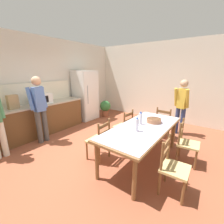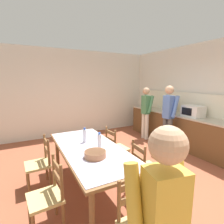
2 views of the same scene
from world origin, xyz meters
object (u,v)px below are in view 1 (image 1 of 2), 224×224
object	(u,v)px
paper_bag	(13,102)
bottle_near_centre	(137,125)
serving_bowl	(154,120)
person_at_counter	(39,107)
refrigerator	(86,95)
chair_side_near_right	(187,143)
potted_plant	(105,107)
bottle_off_centre	(141,119)
microwave	(42,99)
chair_side_near_left	(173,167)
chair_side_far_left	(99,140)
person_by_table	(181,105)
chair_side_far_right	(124,127)
dining_table	(143,130)
chair_head_end	(164,123)

from	to	relation	value
paper_bag	bottle_near_centre	size ratio (longest dim) A/B	1.33
serving_bowl	person_at_counter	world-z (taller)	person_at_counter
paper_bag	serving_bowl	world-z (taller)	paper_bag
refrigerator	chair_side_near_right	xyz separation A→B (m)	(-0.85, -3.82, -0.49)
person_at_counter	potted_plant	distance (m)	2.85
serving_bowl	potted_plant	xyz separation A→B (m)	(1.63, 2.70, -0.44)
bottle_off_centre	chair_side_near_right	size ratio (longest dim) A/B	0.30
microwave	chair_side_near_left	distance (m)	3.89
chair_side_far_left	person_by_table	size ratio (longest dim) A/B	0.56
refrigerator	bottle_off_centre	bearing A→B (deg)	-112.70
paper_bag	chair_side_far_right	size ratio (longest dim) A/B	0.40
dining_table	chair_side_far_left	bearing A→B (deg)	122.55
paper_bag	chair_side_far_left	size ratio (longest dim) A/B	0.40
dining_table	serving_bowl	world-z (taller)	serving_bowl
potted_plant	microwave	bearing A→B (deg)	169.53
dining_table	potted_plant	bearing A→B (deg)	52.56
microwave	chair_side_near_right	world-z (taller)	microwave
chair_side_far_left	person_at_counter	world-z (taller)	person_at_counter
serving_bowl	chair_side_far_left	bearing A→B (deg)	136.18
bottle_off_centre	chair_side_far_left	size ratio (longest dim) A/B	0.30
bottle_near_centre	potted_plant	distance (m)	3.52
chair_side_near_right	bottle_off_centre	bearing A→B (deg)	109.12
chair_side_far_right	chair_head_end	bearing A→B (deg)	144.26
serving_bowl	chair_head_end	bearing A→B (deg)	3.63
microwave	chair_side_near_left	xyz separation A→B (m)	(-0.09, -3.84, -0.64)
person_by_table	potted_plant	distance (m)	2.97
bottle_near_centre	chair_side_far_right	distance (m)	1.18
serving_bowl	chair_side_far_right	bearing A→B (deg)	82.23
chair_side_far_left	chair_side_near_right	xyz separation A→B (m)	(0.98, -1.53, 0.00)
bottle_near_centre	bottle_off_centre	distance (m)	0.40
paper_bag	person_at_counter	size ratio (longest dim) A/B	0.21
microwave	dining_table	world-z (taller)	microwave
dining_table	chair_side_near_right	size ratio (longest dim) A/B	2.44
microwave	potted_plant	bearing A→B (deg)	-10.47
chair_side_far_right	potted_plant	bearing A→B (deg)	-124.13
refrigerator	paper_bag	xyz separation A→B (m)	(-2.52, 0.01, 0.17)
refrigerator	serving_bowl	world-z (taller)	refrigerator
microwave	bottle_near_centre	distance (m)	3.08
bottle_off_centre	refrigerator	bearing A→B (deg)	67.30
dining_table	chair_side_far_left	size ratio (longest dim) A/B	2.44
serving_bowl	chair_side_near_right	xyz separation A→B (m)	(0.10, -0.69, -0.39)
person_at_counter	person_by_table	distance (m)	3.94
chair_side_far_left	chair_head_end	bearing A→B (deg)	154.58
refrigerator	chair_side_far_right	distance (m)	2.50
chair_head_end	chair_side_near_right	distance (m)	1.18
dining_table	bottle_near_centre	distance (m)	0.34
dining_table	chair_side_near_left	xyz separation A→B (m)	(-0.50, -0.76, -0.26)
refrigerator	chair_side_near_left	size ratio (longest dim) A/B	2.06
microwave	paper_bag	distance (m)	0.77
dining_table	chair_side_near_left	size ratio (longest dim) A/B	2.44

